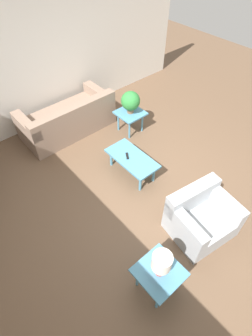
{
  "coord_description": "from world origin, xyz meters",
  "views": [
    {
      "loc": [
        -2.04,
        2.21,
        3.75
      ],
      "look_at": [
        0.23,
        0.26,
        0.55
      ],
      "focal_mm": 28.0,
      "sensor_mm": 36.0,
      "label": 1
    }
  ],
  "objects": [
    {
      "name": "remote_control",
      "position": [
        0.55,
        -0.04,
        0.41
      ],
      "size": [
        0.16,
        0.12,
        0.02
      ],
      "color": "black",
      "rests_on": "coffee_table"
    },
    {
      "name": "side_table_plant",
      "position": [
        1.46,
        -0.92,
        0.42
      ],
      "size": [
        0.55,
        0.55,
        0.48
      ],
      "color": "teal",
      "rests_on": "ground_plane"
    },
    {
      "name": "ground_plane",
      "position": [
        0.0,
        0.0,
        0.0
      ],
      "size": [
        14.0,
        14.0,
        0.0
      ],
      "primitive_type": "plane",
      "color": "brown"
    },
    {
      "name": "coffee_table",
      "position": [
        0.47,
        -0.09,
        0.35
      ],
      "size": [
        1.01,
        0.51,
        0.4
      ],
      "color": "teal",
      "rests_on": "ground_plane"
    },
    {
      "name": "armchair",
      "position": [
        -1.12,
        -0.08,
        0.3
      ],
      "size": [
        0.92,
        1.02,
        0.76
      ],
      "rotation": [
        0.0,
        0.0,
        -1.72
      ],
      "color": "#A8ADB2",
      "rests_on": "ground_plane"
    },
    {
      "name": "sofa",
      "position": [
        2.33,
        0.11,
        0.3
      ],
      "size": [
        0.95,
        1.99,
        0.79
      ],
      "rotation": [
        0.0,
        0.0,
        1.58
      ],
      "color": "gray",
      "rests_on": "ground_plane"
    },
    {
      "name": "side_table_lamp",
      "position": [
        -1.34,
        1.06,
        0.42
      ],
      "size": [
        0.55,
        0.55,
        0.48
      ],
      "color": "teal",
      "rests_on": "ground_plane"
    },
    {
      "name": "wall_right",
      "position": [
        3.06,
        0.0,
        1.35
      ],
      "size": [
        0.12,
        7.2,
        2.7
      ],
      "color": "silver",
      "rests_on": "ground_plane"
    },
    {
      "name": "potted_plant",
      "position": [
        1.46,
        -0.92,
        0.76
      ],
      "size": [
        0.4,
        0.4,
        0.48
      ],
      "color": "brown",
      "rests_on": "side_table_plant"
    },
    {
      "name": "table_lamp",
      "position": [
        -1.34,
        1.06,
        0.75
      ],
      "size": [
        0.24,
        0.24,
        0.41
      ],
      "color": "red",
      "rests_on": "side_table_lamp"
    }
  ]
}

